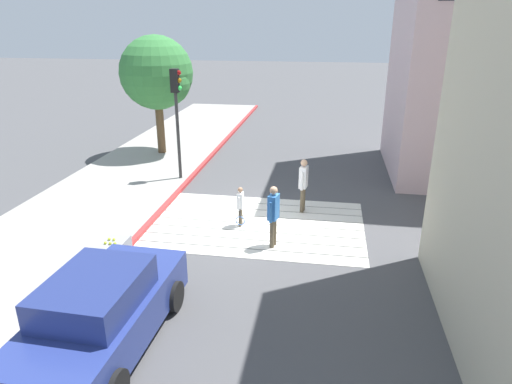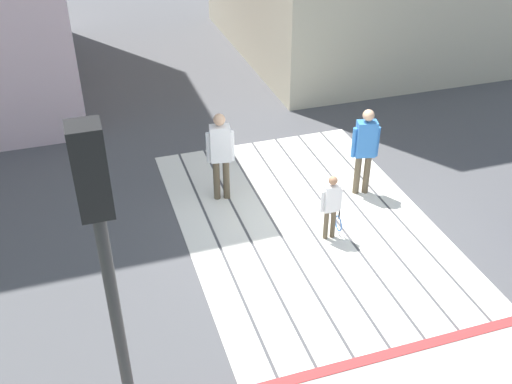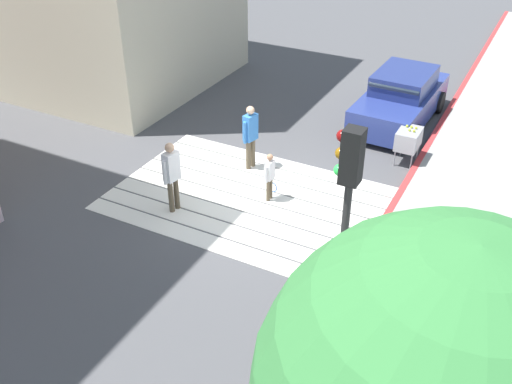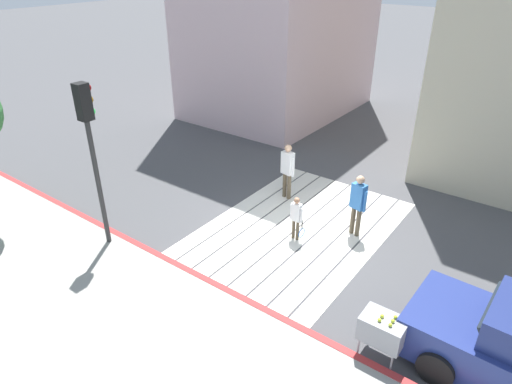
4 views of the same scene
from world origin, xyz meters
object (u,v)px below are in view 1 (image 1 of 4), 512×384
(car_parked_near_curb, at_px, (102,313))
(pedestrian_child_with_racket, at_px, (240,205))
(street_tree, at_px, (158,75))
(tennis_ball_cart, at_px, (114,251))
(pedestrian_adult_trailing, at_px, (273,212))
(traffic_light_corner, at_px, (177,102))
(pedestrian_adult_lead, at_px, (303,182))

(car_parked_near_curb, distance_m, pedestrian_child_with_racket, 5.93)
(street_tree, distance_m, tennis_ball_cart, 11.16)
(car_parked_near_curb, height_order, pedestrian_adult_trailing, pedestrian_adult_trailing)
(traffic_light_corner, xyz_separation_m, street_tree, (-1.92, 3.35, 0.59))
(street_tree, height_order, pedestrian_child_with_racket, street_tree)
(pedestrian_child_with_racket, bearing_deg, street_tree, 125.18)
(car_parked_near_curb, relative_size, pedestrian_adult_trailing, 2.48)
(pedestrian_child_with_racket, bearing_deg, car_parked_near_curb, -104.76)
(traffic_light_corner, bearing_deg, street_tree, 119.81)
(car_parked_near_curb, xyz_separation_m, pedestrian_adult_trailing, (2.64, 4.58, 0.29))
(traffic_light_corner, relative_size, street_tree, 0.80)
(car_parked_near_curb, height_order, street_tree, street_tree)
(pedestrian_adult_lead, bearing_deg, tennis_ball_cart, -131.19)
(street_tree, xyz_separation_m, pedestrian_child_with_racket, (5.01, -7.11, -2.93))
(car_parked_near_curb, distance_m, pedestrian_adult_trailing, 5.29)
(traffic_light_corner, xyz_separation_m, pedestrian_child_with_racket, (3.09, -3.75, -2.34))
(traffic_light_corner, bearing_deg, car_parked_near_curb, -80.55)
(pedestrian_adult_lead, bearing_deg, traffic_light_corner, 154.54)
(street_tree, bearing_deg, pedestrian_adult_trailing, -53.36)
(traffic_light_corner, relative_size, pedestrian_child_with_racket, 3.39)
(traffic_light_corner, xyz_separation_m, pedestrian_adult_lead, (4.86, -2.31, -2.01))
(street_tree, relative_size, pedestrian_adult_lead, 3.01)
(street_tree, height_order, pedestrian_adult_lead, street_tree)
(pedestrian_adult_trailing, height_order, pedestrian_child_with_racket, pedestrian_adult_trailing)
(pedestrian_adult_trailing, bearing_deg, tennis_ball_cart, -148.31)
(car_parked_near_curb, relative_size, pedestrian_child_with_racket, 3.49)
(tennis_ball_cart, bearing_deg, pedestrian_child_with_racket, 54.20)
(traffic_light_corner, height_order, street_tree, street_tree)
(pedestrian_child_with_racket, bearing_deg, tennis_ball_cart, -125.80)
(pedestrian_adult_trailing, distance_m, pedestrian_child_with_racket, 1.65)
(traffic_light_corner, bearing_deg, tennis_ball_cart, -84.53)
(pedestrian_adult_trailing, bearing_deg, traffic_light_corner, 130.72)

